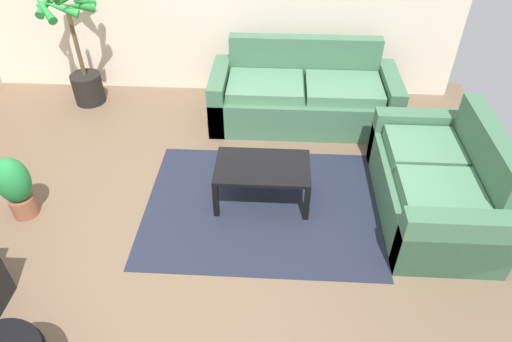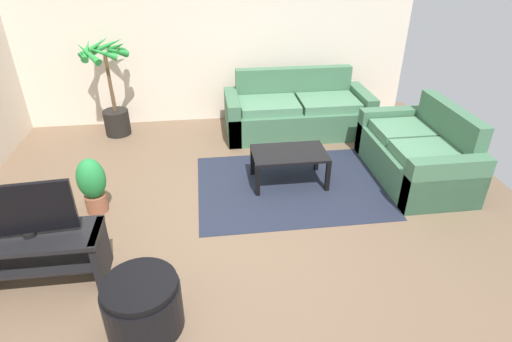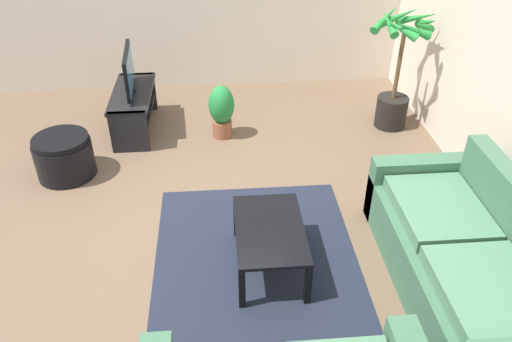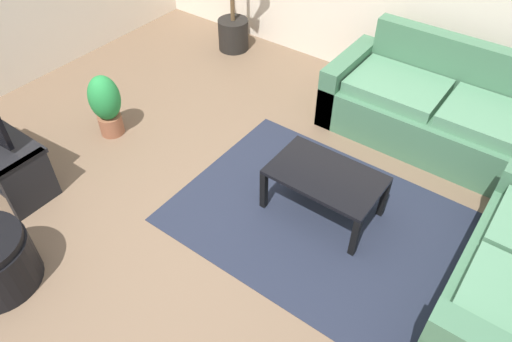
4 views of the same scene
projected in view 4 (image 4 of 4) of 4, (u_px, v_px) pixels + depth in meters
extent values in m
plane|color=brown|center=(191.00, 234.00, 3.71)|extent=(6.60, 6.60, 0.00)
cube|color=#3F6B4C|center=(438.00, 124.00, 4.41)|extent=(2.14, 0.90, 0.42)
cube|color=#3F6B4C|center=(465.00, 65.00, 4.32)|extent=(1.78, 0.16, 0.48)
cube|color=#3F6B4C|center=(347.00, 81.00, 4.77)|extent=(0.18, 0.90, 0.62)
cube|color=#4F7F5D|center=(398.00, 86.00, 4.39)|extent=(0.85, 0.66, 0.12)
cube|color=#4F7F5D|center=(495.00, 120.00, 4.01)|extent=(0.85, 0.66, 0.12)
cube|color=black|center=(30.00, 184.00, 3.77)|extent=(0.06, 0.41, 0.49)
cube|color=black|center=(326.00, 176.00, 3.63)|extent=(0.88, 0.54, 0.03)
cube|color=black|center=(264.00, 190.00, 3.80)|extent=(0.05, 0.05, 0.38)
cube|color=black|center=(355.00, 237.00, 3.45)|extent=(0.05, 0.05, 0.38)
cube|color=black|center=(297.00, 157.00, 4.09)|extent=(0.05, 0.05, 0.38)
cube|color=black|center=(384.00, 198.00, 3.74)|extent=(0.05, 0.05, 0.38)
cube|color=#1E2333|center=(315.00, 217.00, 3.84)|extent=(2.20, 1.70, 0.01)
cylinder|color=black|center=(233.00, 34.00, 5.77)|extent=(0.37, 0.37, 0.37)
cylinder|color=brown|center=(111.00, 124.00, 4.59)|extent=(0.23, 0.23, 0.20)
ellipsoid|color=#237E3A|center=(104.00, 98.00, 4.38)|extent=(0.30, 0.30, 0.46)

